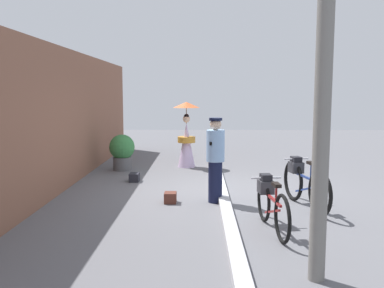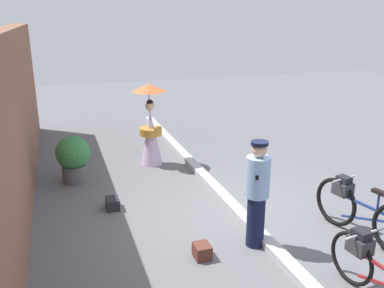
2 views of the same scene
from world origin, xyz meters
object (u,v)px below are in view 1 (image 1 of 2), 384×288
(person_officer, at_px, (215,158))
(potted_plant_by_door, at_px, (123,150))
(bicycle_far_side, at_px, (271,202))
(bicycle_near_officer, at_px, (304,182))
(person_with_parasol, at_px, (186,135))
(backpack_on_pavement, at_px, (171,197))
(utility_pole, at_px, (324,58))
(backpack_spare, at_px, (135,177))

(person_officer, relative_size, potted_plant_by_door, 1.66)
(bicycle_far_side, xyz_separation_m, potted_plant_by_door, (4.90, 3.13, 0.11))
(bicycle_near_officer, bearing_deg, person_with_parasol, 28.50)
(bicycle_far_side, distance_m, person_officer, 1.80)
(bicycle_far_side, distance_m, person_with_parasol, 5.62)
(backpack_on_pavement, bearing_deg, bicycle_far_side, -133.06)
(potted_plant_by_door, bearing_deg, person_officer, -144.72)
(bicycle_far_side, height_order, person_with_parasol, person_with_parasol)
(person_with_parasol, relative_size, potted_plant_by_door, 1.89)
(bicycle_near_officer, xyz_separation_m, potted_plant_by_door, (3.62, 3.94, 0.08))
(bicycle_near_officer, xyz_separation_m, utility_pole, (-3.01, 0.59, 1.95))
(backpack_spare, bearing_deg, person_with_parasol, -29.82)
(backpack_on_pavement, xyz_separation_m, utility_pole, (-3.24, -1.83, 2.30))
(person_officer, relative_size, utility_pole, 0.33)
(bicycle_far_side, relative_size, backpack_on_pavement, 6.52)
(backpack_on_pavement, bearing_deg, bicycle_near_officer, -95.44)
(bicycle_far_side, distance_m, backpack_spare, 4.29)
(potted_plant_by_door, bearing_deg, utility_pole, -153.22)
(bicycle_far_side, relative_size, backpack_spare, 5.50)
(backpack_on_pavement, bearing_deg, backpack_spare, 27.04)
(potted_plant_by_door, bearing_deg, person_with_parasol, -73.04)
(bicycle_near_officer, relative_size, backpack_on_pavement, 7.12)
(bicycle_near_officer, relative_size, utility_pole, 0.38)
(person_officer, height_order, person_with_parasol, person_with_parasol)
(bicycle_far_side, height_order, utility_pole, utility_pole)
(bicycle_far_side, xyz_separation_m, backpack_on_pavement, (1.51, 1.61, -0.32))
(person_with_parasol, relative_size, backpack_on_pavement, 7.03)
(potted_plant_by_door, bearing_deg, backpack_on_pavement, -155.91)
(utility_pole, bearing_deg, person_with_parasol, 13.03)
(bicycle_near_officer, height_order, bicycle_far_side, bicycle_near_officer)
(potted_plant_by_door, relative_size, backpack_spare, 3.14)
(bicycle_far_side, distance_m, utility_pole, 2.64)
(person_with_parasol, height_order, potted_plant_by_door, person_with_parasol)
(bicycle_far_side, relative_size, person_officer, 1.05)
(person_officer, distance_m, utility_pole, 3.78)
(bicycle_far_side, bearing_deg, person_with_parasol, 14.86)
(bicycle_near_officer, bearing_deg, backpack_spare, 57.82)
(bicycle_far_side, height_order, backpack_on_pavement, bicycle_far_side)
(person_officer, xyz_separation_m, utility_pole, (-3.30, -0.99, 1.56))
(person_officer, bearing_deg, potted_plant_by_door, 35.28)
(bicycle_near_officer, height_order, utility_pole, utility_pole)
(person_officer, distance_m, potted_plant_by_door, 4.09)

